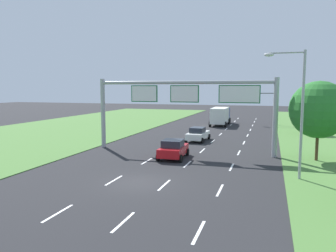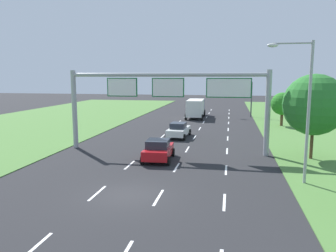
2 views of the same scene
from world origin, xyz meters
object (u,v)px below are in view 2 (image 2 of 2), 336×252
(street_lamp, at_px, (302,100))
(box_truck, at_px, (196,107))
(traffic_light_mast, at_px, (239,93))
(roadside_tree_far, at_px, (282,104))
(car_lead_silver, at_px, (158,150))
(roadside_tree_mid, at_px, (314,105))
(sign_gantry, at_px, (169,94))
(car_near_red, at_px, (178,130))

(street_lamp, bearing_deg, box_truck, 106.84)
(box_truck, bearing_deg, traffic_light_mast, 17.09)
(traffic_light_mast, bearing_deg, roadside_tree_far, -60.35)
(car_lead_silver, xyz_separation_m, roadside_tree_mid, (11.74, 2.53, 3.48))
(sign_gantry, bearing_deg, street_lamp, -37.05)
(roadside_tree_mid, relative_size, roadside_tree_far, 1.51)
(car_near_red, xyz_separation_m, car_lead_silver, (-0.02, -9.95, 0.04))
(car_lead_silver, relative_size, box_truck, 0.49)
(box_truck, distance_m, roadside_tree_far, 14.04)
(sign_gantry, xyz_separation_m, traffic_light_mast, (6.47, 26.55, -1.09))
(roadside_tree_mid, bearing_deg, traffic_light_mast, 100.40)
(traffic_light_mast, xyz_separation_m, roadside_tree_far, (5.31, -9.32, -0.92))
(car_lead_silver, height_order, sign_gantry, sign_gantry)
(car_near_red, height_order, traffic_light_mast, traffic_light_mast)
(sign_gantry, bearing_deg, car_lead_silver, -95.39)
(roadside_tree_far, bearing_deg, traffic_light_mast, 119.65)
(traffic_light_mast, distance_m, roadside_tree_far, 10.77)
(traffic_light_mast, bearing_deg, street_lamp, -85.25)
(box_truck, distance_m, sign_gantry, 24.60)
(car_lead_silver, bearing_deg, car_near_red, 87.12)
(roadside_tree_mid, bearing_deg, car_near_red, 147.67)
(car_lead_silver, bearing_deg, roadside_tree_mid, 9.38)
(sign_gantry, distance_m, traffic_light_mast, 27.35)
(sign_gantry, xyz_separation_m, street_lamp, (9.26, -6.99, 0.13))
(car_near_red, bearing_deg, box_truck, 92.73)
(roadside_tree_far, bearing_deg, car_lead_silver, -120.74)
(car_near_red, relative_size, box_truck, 0.54)
(traffic_light_mast, distance_m, roadside_tree_mid, 27.55)
(car_lead_silver, xyz_separation_m, street_lamp, (9.55, -3.91, 4.25))
(car_near_red, distance_m, traffic_light_mast, 21.03)
(traffic_light_mast, height_order, roadside_tree_far, traffic_light_mast)
(car_lead_silver, relative_size, street_lamp, 0.48)
(sign_gantry, height_order, roadside_tree_far, sign_gantry)
(traffic_light_mast, relative_size, street_lamp, 0.66)
(traffic_light_mast, bearing_deg, car_lead_silver, -102.86)
(car_near_red, xyz_separation_m, street_lamp, (9.53, -13.86, 4.29))
(car_lead_silver, distance_m, box_truck, 27.46)
(car_lead_silver, bearing_deg, box_truck, 87.10)
(car_lead_silver, height_order, box_truck, box_truck)
(box_truck, distance_m, traffic_light_mast, 7.40)
(car_near_red, distance_m, car_lead_silver, 9.95)
(traffic_light_mast, height_order, street_lamp, street_lamp)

